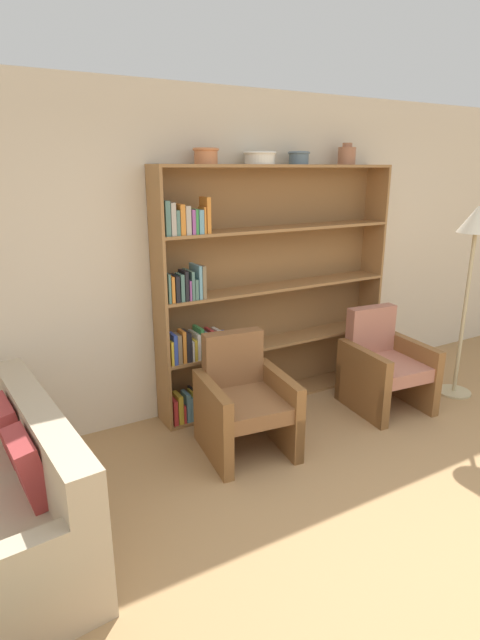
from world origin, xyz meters
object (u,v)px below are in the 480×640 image
object	(u,v)px
bowl_slate	(206,155)
floor_lamp	(475,238)
bookshelf	(258,293)
armchair_leather	(244,402)
armchair_cushioned	(384,366)
bowl_cream	(260,157)
vase_tall	(347,155)
bowl_copper	(299,157)

from	to	relation	value
bowl_slate	floor_lamp	xyz separation A→B (m)	(2.26, -0.82, -0.70)
bookshelf	floor_lamp	xyz separation A→B (m)	(1.75, -0.84, 0.48)
bookshelf	armchair_leather	distance (m)	1.08
bookshelf	armchair_cushioned	world-z (taller)	bookshelf
bowl_cream	armchair_leather	world-z (taller)	bowl_cream
bowl_slate	armchair_leather	bearing A→B (deg)	-92.86
bowl_cream	vase_tall	xyz separation A→B (m)	(0.94, 0.00, 0.02)
bowl_copper	floor_lamp	bearing A→B (deg)	-30.82
bowl_slate	bowl_cream	bearing A→B (deg)	0.00
bowl_slate	armchair_leather	xyz separation A→B (m)	(-0.03, -0.65, -1.82)
bowl_slate	vase_tall	bearing A→B (deg)	0.00
bowl_copper	floor_lamp	world-z (taller)	bowl_copper
bowl_cream	bookshelf	bearing A→B (deg)	60.54
vase_tall	armchair_leather	bearing A→B (deg)	-156.01
bowl_slate	bowl_cream	distance (m)	0.49
vase_tall	armchair_leather	size ratio (longest dim) A/B	0.21
bookshelf	bowl_cream	world-z (taller)	bowl_cream
bowl_cream	armchair_leather	size ratio (longest dim) A/B	0.31
bowl_copper	floor_lamp	xyz separation A→B (m)	(1.37, -0.82, -0.69)
bookshelf	armchair_leather	xyz separation A→B (m)	(-0.54, -0.68, -0.65)
armchair_cushioned	armchair_leather	bearing A→B (deg)	5.71
bowl_copper	vase_tall	world-z (taller)	vase_tall
armchair_cushioned	bowl_cream	bearing A→B (deg)	-28.47
bookshelf	armchair_leather	world-z (taller)	bookshelf
floor_lamp	armchair_leather	bearing A→B (deg)	175.80
armchair_leather	bowl_slate	bearing A→B (deg)	-85.85
floor_lamp	bowl_copper	bearing A→B (deg)	149.18
armchair_cushioned	floor_lamp	world-z (taller)	floor_lamp
bowl_cream	armchair_leather	distance (m)	1.99
bowl_slate	bowl_cream	world-z (taller)	bowl_slate
bowl_slate	floor_lamp	world-z (taller)	bowl_slate
bowl_copper	bookshelf	bearing A→B (deg)	176.00
floor_lamp	armchair_cushioned	bearing A→B (deg)	168.28
armchair_cushioned	bowl_slate	bearing A→B (deg)	-18.44
armchair_leather	bowl_cream	bearing A→B (deg)	-121.91
bowl_copper	vase_tall	size ratio (longest dim) A/B	1.01
bowl_slate	floor_lamp	bearing A→B (deg)	-19.89
bookshelf	floor_lamp	distance (m)	2.00
vase_tall	armchair_cushioned	xyz separation A→B (m)	(0.02, -0.65, -1.84)
bowl_cream	floor_lamp	xyz separation A→B (m)	(1.77, -0.82, -0.68)
bowl_copper	vase_tall	distance (m)	0.54
armchair_leather	floor_lamp	bearing A→B (deg)	-177.19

